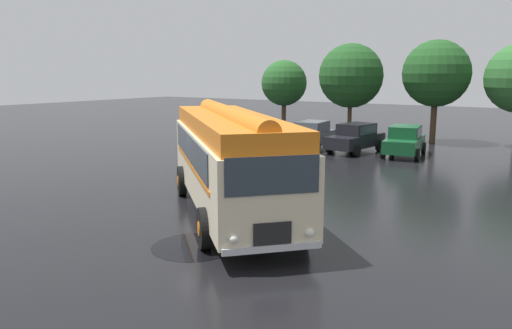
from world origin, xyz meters
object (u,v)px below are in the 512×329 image
car_mid_right (405,141)px  car_mid_left (355,138)px  vintage_bus (230,156)px  car_near_left (312,135)px

car_mid_right → car_mid_left: bearing=-174.8°
vintage_bus → car_near_left: size_ratio=2.09×
vintage_bus → car_mid_left: (-1.67, 14.44, -1.05)m
car_near_left → car_mid_left: same height
vintage_bus → car_near_left: vintage_bus is taller
vintage_bus → car_near_left: bearing=107.2°
car_mid_left → car_mid_right: size_ratio=1.00×
vintage_bus → car_mid_right: size_ratio=2.06×
car_near_left → car_mid_right: size_ratio=0.99×
car_mid_left → car_mid_right: bearing=5.2°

